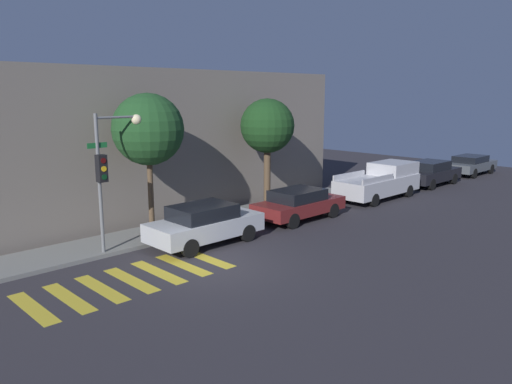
{
  "coord_description": "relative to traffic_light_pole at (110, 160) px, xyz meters",
  "views": [
    {
      "loc": [
        -9.63,
        -11.89,
        5.47
      ],
      "look_at": [
        3.96,
        2.1,
        1.6
      ],
      "focal_mm": 35.0,
      "sensor_mm": 36.0,
      "label": 1
    }
  ],
  "objects": [
    {
      "name": "sidewalk",
      "position": [
        1.63,
        0.97,
        -3.2
      ],
      "size": [
        26.0,
        2.27,
        0.14
      ],
      "primitive_type": "cube",
      "color": "slate",
      "rests_on": "ground"
    },
    {
      "name": "sedan_tail_of_row",
      "position": [
        26.02,
        -1.27,
        -2.56
      ],
      "size": [
        4.54,
        1.87,
        1.31
      ],
      "color": "#4C5156",
      "rests_on": "ground"
    },
    {
      "name": "traffic_light_pole",
      "position": [
        0.0,
        0.0,
        0.0
      ],
      "size": [
        2.04,
        0.56,
        4.83
      ],
      "color": "slate",
      "rests_on": "ground"
    },
    {
      "name": "ground_plane",
      "position": [
        1.63,
        -3.37,
        -3.27
      ],
      "size": [
        60.0,
        60.0,
        0.0
      ],
      "primitive_type": "plane",
      "color": "#2D2B30"
    },
    {
      "name": "crosswalk",
      "position": [
        -0.88,
        -2.57,
        -3.27
      ],
      "size": [
        6.17,
        2.6,
        0.0
      ],
      "color": "gold",
      "rests_on": "ground"
    },
    {
      "name": "sedan_far_end",
      "position": [
        20.23,
        -1.27,
        -2.49
      ],
      "size": [
        4.58,
        1.88,
        1.47
      ],
      "color": "black",
      "rests_on": "ground"
    },
    {
      "name": "sedan_middle",
      "position": [
        8.19,
        -1.27,
        -2.54
      ],
      "size": [
        4.33,
        1.87,
        1.36
      ],
      "color": "maroon",
      "rests_on": "ground"
    },
    {
      "name": "building_row",
      "position": [
        1.63,
        5.51,
        -0.02
      ],
      "size": [
        26.0,
        6.0,
        6.5
      ],
      "primitive_type": "cube",
      "color": "slate",
      "rests_on": "ground"
    },
    {
      "name": "pickup_truck",
      "position": [
        14.79,
        -1.27,
        -2.35
      ],
      "size": [
        5.37,
        1.99,
        1.82
      ],
      "color": "#BCBCC1",
      "rests_on": "ground"
    },
    {
      "name": "sedan_near_corner",
      "position": [
        2.96,
        -1.27,
        -2.49
      ],
      "size": [
        4.31,
        1.89,
        1.49
      ],
      "color": "#B7BABF",
      "rests_on": "ground"
    },
    {
      "name": "tree_near_corner",
      "position": [
        2.08,
        0.88,
        0.87
      ],
      "size": [
        2.68,
        2.68,
        5.49
      ],
      "color": "brown",
      "rests_on": "ground"
    },
    {
      "name": "tree_midblock",
      "position": [
        8.4,
        0.88,
        0.69
      ],
      "size": [
        2.49,
        2.49,
        5.25
      ],
      "color": "brown",
      "rests_on": "ground"
    }
  ]
}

